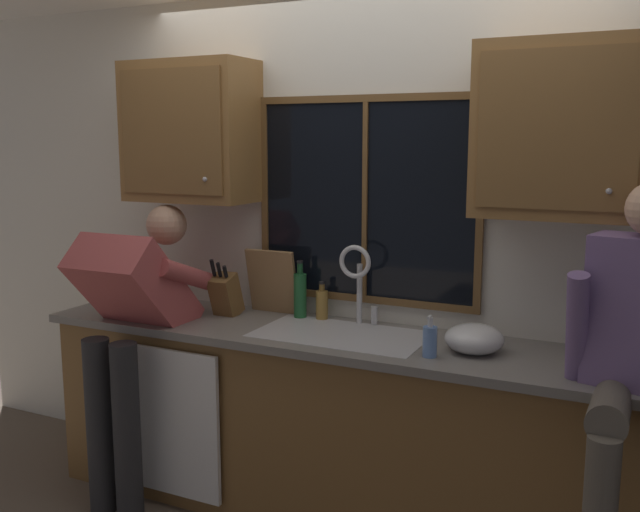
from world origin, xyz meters
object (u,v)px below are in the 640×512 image
object	(u,v)px
person_standing	(134,321)
mixing_bowl	(474,339)
soap_dispenser	(430,341)
cutting_board	(272,282)
bottle_green_glass	(300,294)
knife_block	(226,295)
bottle_tall_clear	(322,304)

from	to	relation	value
person_standing	mixing_bowl	size ratio (longest dim) A/B	5.89
soap_dispenser	person_standing	bearing A→B (deg)	-175.05
person_standing	mixing_bowl	xyz separation A→B (m)	(1.63, 0.28, 0.04)
cutting_board	bottle_green_glass	size ratio (longest dim) A/B	1.17
cutting_board	bottle_green_glass	distance (m)	0.18
mixing_bowl	soap_dispenser	bearing A→B (deg)	-134.76
person_standing	bottle_green_glass	size ratio (longest dim) A/B	5.05
knife_block	bottle_green_glass	distance (m)	0.39
soap_dispenser	bottle_green_glass	distance (m)	0.87
cutting_board	mixing_bowl	distance (m)	1.14
knife_block	bottle_tall_clear	size ratio (longest dim) A/B	1.66
person_standing	bottle_green_glass	xyz separation A→B (m)	(0.68, 0.48, 0.11)
bottle_green_glass	cutting_board	bearing A→B (deg)	175.00
cutting_board	bottle_green_glass	bearing A→B (deg)	-5.00
bottle_green_glass	bottle_tall_clear	bearing A→B (deg)	9.24
person_standing	cutting_board	size ratio (longest dim) A/B	4.32
knife_block	bottle_tall_clear	bearing A→B (deg)	16.95
person_standing	knife_block	distance (m)	0.48
bottle_green_glass	bottle_tall_clear	world-z (taller)	bottle_green_glass
mixing_bowl	person_standing	bearing A→B (deg)	-170.22
knife_block	soap_dispenser	world-z (taller)	knife_block
knife_block	cutting_board	xyz separation A→B (m)	(0.20, 0.14, 0.06)
knife_block	bottle_tall_clear	distance (m)	0.51
soap_dispenser	bottle_tall_clear	distance (m)	0.78
mixing_bowl	bottle_green_glass	world-z (taller)	bottle_green_glass
cutting_board	bottle_green_glass	world-z (taller)	cutting_board
soap_dispenser	bottle_tall_clear	size ratio (longest dim) A/B	0.94
mixing_bowl	bottle_green_glass	distance (m)	0.97
knife_block	soap_dispenser	distance (m)	1.19
knife_block	bottle_tall_clear	world-z (taller)	knife_block
mixing_bowl	soap_dispenser	xyz separation A→B (m)	(-0.15, -0.15, 0.01)
cutting_board	bottle_tall_clear	distance (m)	0.30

